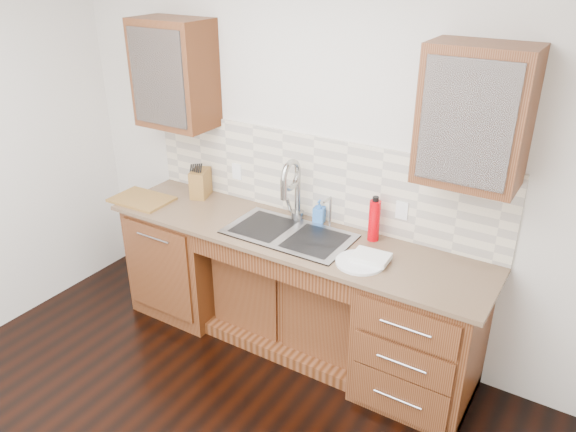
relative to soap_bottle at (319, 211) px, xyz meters
The scene contains 23 objects.
wall_back 0.39m from the soap_bottle, 123.33° to the left, with size 4.00×0.10×2.70m, color silver.
base_cabinet_left 1.19m from the soap_bottle, 167.05° to the right, with size 0.70×0.62×0.88m, color #593014.
base_cabinet_center 0.66m from the soap_bottle, 118.82° to the right, with size 1.20×0.44×0.70m, color #593014.
base_cabinet_right 1.06m from the soap_bottle, 15.25° to the right, with size 0.70×0.62×0.88m, color #593014.
countertop 0.28m from the soap_bottle, 107.79° to the right, with size 2.70×0.65×0.03m, color #84705B.
backsplash 0.24m from the soap_bottle, 142.53° to the left, with size 2.70×0.02×0.59m, color beige.
sink 0.33m from the soap_bottle, 106.85° to the right, with size 0.84×0.46×0.19m, color #9E9EA5.
faucet 0.19m from the soap_bottle, 166.22° to the right, with size 0.04×0.04×0.40m, color #999993.
filter_tap 0.11m from the soap_bottle, 15.24° to the right, with size 0.02×0.02×0.24m, color #999993.
upper_cabinet_left 1.41m from the soap_bottle, behind, with size 0.55×0.34×0.75m, color #593014.
upper_cabinet_right 1.28m from the soap_bottle, ahead, with size 0.55×0.34×0.75m, color #593014.
outlet_left 0.74m from the soap_bottle, behind, with size 0.08×0.01×0.12m, color white.
outlet_right 0.59m from the soap_bottle, ahead, with size 0.08×0.01×0.12m, color white.
soap_bottle is the anchor object (origin of this frame).
water_bottle 0.43m from the soap_bottle, ahead, with size 0.07×0.07×0.27m, color #D5000A.
plate 0.61m from the soap_bottle, 36.91° to the right, with size 0.30×0.30×0.02m, color silver.
dish_towel 0.61m from the soap_bottle, 30.38° to the right, with size 0.22×0.16×0.03m, color white.
knife_block 0.99m from the soap_bottle, behind, with size 0.12×0.19×0.21m, color brown.
cutting_board 1.37m from the soap_bottle, 163.84° to the right, with size 0.44×0.31×0.02m, color brown.
cup_left_a 1.45m from the soap_bottle, behind, with size 0.11×0.11×0.09m, color white.
cup_left_b 1.26m from the soap_bottle, behind, with size 0.09×0.09×0.09m, color white.
cup_right_a 1.22m from the soap_bottle, ahead, with size 0.14×0.14×0.11m, color white.
cup_right_b 1.30m from the soap_bottle, ahead, with size 0.10×0.10×0.09m, color white.
Camera 1 is at (1.73, -1.40, 2.63)m, focal length 35.00 mm.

